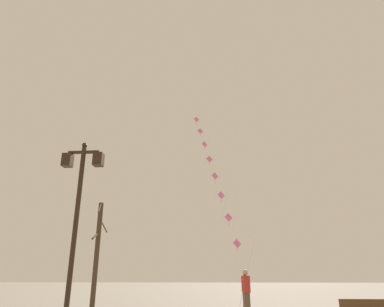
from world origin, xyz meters
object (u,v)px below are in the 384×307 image
(kite_flyer, at_px, (246,292))
(kite_train, at_px, (215,177))
(bare_tree, at_px, (97,252))
(twin_lantern_lamp_post, at_px, (79,196))

(kite_flyer, bearing_deg, kite_train, -1.31)
(kite_flyer, xyz_separation_m, bare_tree, (-6.90, 2.79, 1.68))
(twin_lantern_lamp_post, xyz_separation_m, kite_train, (3.95, 10.41, 3.41))
(twin_lantern_lamp_post, distance_m, kite_train, 11.65)
(twin_lantern_lamp_post, bearing_deg, kite_flyer, 42.23)
(kite_train, height_order, kite_flyer, kite_train)
(twin_lantern_lamp_post, relative_size, kite_train, 0.41)
(kite_train, xyz_separation_m, kite_flyer, (1.09, -5.84, -6.17))
(bare_tree, bearing_deg, kite_flyer, -22.01)
(kite_flyer, bearing_deg, bare_tree, 56.15)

